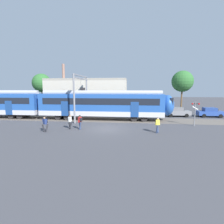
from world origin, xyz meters
TOP-DOWN VIEW (x-y plane):
  - ground_plane at (0.00, 0.00)m, footprint 160.00×160.00m
  - track_bed at (-12.74, 5.93)m, footprint 80.00×4.40m
  - commuter_train at (-10.25, 5.93)m, footprint 38.05×3.07m
  - pedestrian_navy at (-6.25, -2.23)m, footprint 0.67×0.54m
  - pedestrian_white at (-4.17, -0.54)m, footprint 0.60×0.62m
  - pedestrian_red at (-2.93, -0.68)m, footprint 0.54×0.67m
  - pedestrian_yellow at (5.51, -1.24)m, footprint 0.54×0.69m
  - parked_car_grey at (10.28, 10.15)m, footprint 4.06×1.87m
  - parked_car_blue at (15.47, 10.26)m, footprint 4.01×1.77m
  - catenary_gantry at (-4.70, 5.93)m, footprint 0.24×6.64m
  - crossing_signal at (10.51, 2.73)m, footprint 0.96×0.22m
  - background_building at (-5.71, 13.04)m, footprint 14.90×5.00m
  - street_tree_right at (13.06, 18.40)m, footprint 4.33×4.33m
  - street_tree_left at (-18.31, 19.81)m, footprint 4.31×4.31m

SIDE VIEW (x-z plane):
  - ground_plane at x=0.00m, z-range 0.00..0.00m
  - track_bed at x=-12.74m, z-range 0.00..0.01m
  - parked_car_grey at x=10.28m, z-range 0.01..1.55m
  - parked_car_blue at x=15.47m, z-range 0.01..1.55m
  - pedestrian_navy at x=-6.25m, z-range 0.16..1.82m
  - pedestrian_white at x=-4.17m, z-range 0.16..1.82m
  - pedestrian_red at x=-2.93m, z-range 0.16..1.82m
  - pedestrian_yellow at x=5.51m, z-range 0.16..1.82m
  - crossing_signal at x=10.51m, z-range 0.51..3.51m
  - commuter_train at x=-10.25m, z-range -0.11..4.62m
  - background_building at x=-5.71m, z-range -1.39..7.81m
  - catenary_gantry at x=-4.70m, z-range 1.05..7.58m
  - street_tree_left at x=-18.31m, z-range 1.85..9.90m
  - street_tree_right at x=13.06m, z-range 1.93..10.17m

